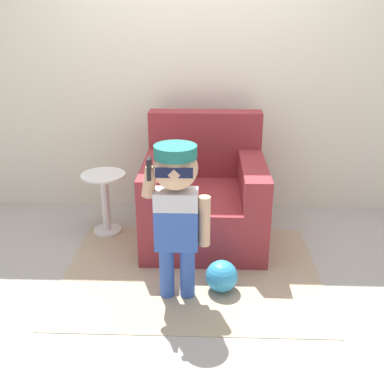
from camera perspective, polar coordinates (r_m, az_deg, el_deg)
ground_plane at (r=3.67m, az=0.20°, el=-6.41°), size 10.00×10.00×0.00m
wall_back at (r=4.01m, az=0.60°, el=15.67°), size 10.00×0.05×2.60m
armchair at (r=3.64m, az=1.56°, el=-0.70°), size 0.94×0.97×0.97m
person_child at (r=2.72m, az=-1.99°, el=-1.01°), size 0.42×0.31×1.03m
side_table at (r=3.78m, az=-10.99°, el=-0.69°), size 0.36×0.36×0.52m
rug at (r=3.28m, az=-0.08°, el=-10.08°), size 1.81×1.38×0.01m
toy_ball at (r=3.05m, az=3.78°, el=-10.62°), size 0.22×0.22×0.22m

